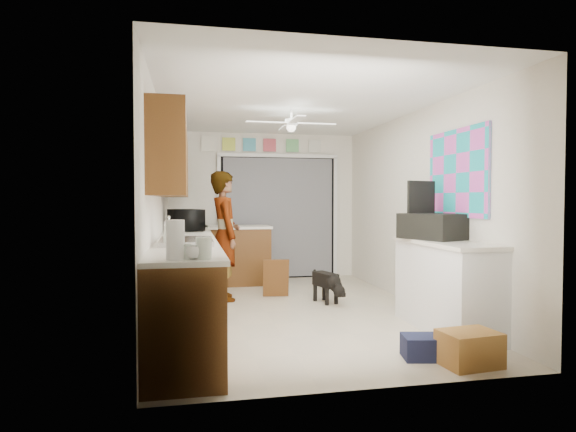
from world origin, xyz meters
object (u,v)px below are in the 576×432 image
man (225,236)px  dog (325,286)px  suitcase (434,226)px  cup (193,253)px  cardboard_box (469,349)px  navy_crate (422,347)px  soap_bottle (169,231)px  paper_towel_roll (175,240)px  microwave (186,220)px

man → dog: man is taller
suitcase → cup: bearing=-174.5°
cardboard_box → navy_crate: 0.39m
soap_bottle → cup: (0.21, -0.99, -0.09)m
soap_bottle → paper_towel_roll: paper_towel_roll is taller
man → suitcase: bearing=-137.7°
suitcase → navy_crate: suitcase is taller
soap_bottle → paper_towel_roll: (0.08, -0.99, 0.00)m
dog → suitcase: bearing=-76.1°
suitcase → man: bearing=118.4°
navy_crate → man: (-1.48, 2.79, 0.78)m
cardboard_box → navy_crate: size_ratio=1.41×
cardboard_box → dog: dog is taller
dog → soap_bottle: bearing=-157.4°
paper_towel_roll → cardboard_box: paper_towel_roll is taller
dog → microwave: bearing=146.4°
suitcase → soap_bottle: bearing=164.9°
soap_bottle → navy_crate: size_ratio=0.87×
microwave → dog: bearing=-127.0°
cup → man: 3.12m
microwave → cup: size_ratio=4.30×
cup → cardboard_box: cup is taller
navy_crate → soap_bottle: bearing=161.9°
soap_bottle → suitcase: soap_bottle is taller
paper_towel_roll → suitcase: 2.96m
microwave → cup: bearing=160.4°
soap_bottle → suitcase: (2.76, 0.28, -0.00)m
soap_bottle → man: size_ratio=0.16×
microwave → cardboard_box: 3.96m
soap_bottle → dog: (1.94, 1.63, -0.86)m
paper_towel_roll → dog: paper_towel_roll is taller
cup → navy_crate: (1.93, 0.29, -0.89)m
soap_bottle → cup: soap_bottle is taller
microwave → cup: (0.07, -3.14, -0.10)m
man → paper_towel_roll: bearing=162.7°
cup → suitcase: bearing=26.4°
cup → navy_crate: 2.14m
microwave → dog: (1.80, -0.52, -0.86)m
cardboard_box → dog: (-0.49, 2.57, 0.08)m
microwave → cup: microwave is taller
soap_bottle → cup: bearing=-78.3°
man → dog: bearing=-116.9°
paper_towel_roll → suitcase: size_ratio=0.44×
soap_bottle → dog: soap_bottle is taller
microwave → navy_crate: 3.61m
soap_bottle → suitcase: bearing=5.8°
cup → microwave: bearing=91.2°
navy_crate → dog: bearing=94.8°
paper_towel_roll → cardboard_box: bearing=1.2°
paper_towel_roll → suitcase: (2.67, 1.27, -0.00)m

